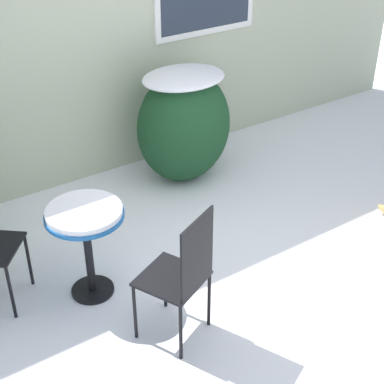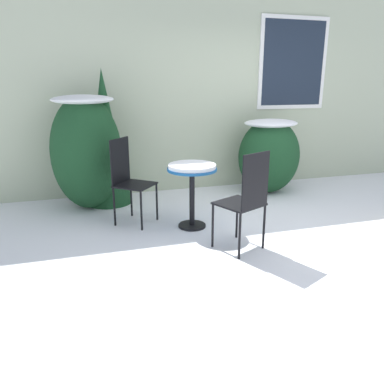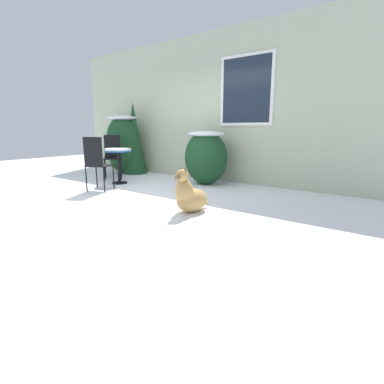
# 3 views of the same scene
# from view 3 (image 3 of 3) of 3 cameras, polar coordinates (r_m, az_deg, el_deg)

# --- Properties ---
(ground_plane) EXTENTS (16.00, 16.00, 0.00)m
(ground_plane) POSITION_cam_3_polar(r_m,az_deg,el_deg) (5.60, -12.08, -0.24)
(ground_plane) COLOR white
(house_wall) EXTENTS (8.00, 0.10, 3.19)m
(house_wall) POSITION_cam_3_polar(r_m,az_deg,el_deg) (7.08, 1.75, 15.62)
(house_wall) COLOR #B2BC9E
(house_wall) RESTS_ON ground_plane
(shrub_left) EXTENTS (0.91, 0.87, 1.49)m
(shrub_left) POSITION_cam_3_polar(r_m,az_deg,el_deg) (8.11, -12.99, 9.02)
(shrub_left) COLOR #194223
(shrub_left) RESTS_ON ground_plane
(shrub_middle) EXTENTS (0.95, 0.75, 1.12)m
(shrub_middle) POSITION_cam_3_polar(r_m,az_deg,el_deg) (6.31, 2.63, 6.83)
(shrub_middle) COLOR #194223
(shrub_middle) RESTS_ON ground_plane
(evergreen_bush) EXTENTS (0.64, 0.64, 1.81)m
(evergreen_bush) POSITION_cam_3_polar(r_m,az_deg,el_deg) (8.01, -11.00, 9.97)
(evergreen_bush) COLOR #194223
(evergreen_bush) RESTS_ON ground_plane
(patio_table) EXTENTS (0.56, 0.56, 0.75)m
(patio_table) POSITION_cam_3_polar(r_m,az_deg,el_deg) (6.58, -13.86, 6.86)
(patio_table) COLOR black
(patio_table) RESTS_ON ground_plane
(patio_chair_near_table) EXTENTS (0.57, 0.57, 1.01)m
(patio_chair_near_table) POSITION_cam_3_polar(r_m,az_deg,el_deg) (7.34, -14.90, 6.85)
(patio_chair_near_table) COLOR black
(patio_chair_near_table) RESTS_ON ground_plane
(patio_chair_far_side) EXTENTS (0.53, 0.53, 1.01)m
(patio_chair_far_side) POSITION_cam_3_polar(r_m,az_deg,el_deg) (5.88, -17.67, 5.50)
(patio_chair_far_side) COLOR black
(patio_chair_far_side) RESTS_ON ground_plane
(dog) EXTENTS (0.40, 0.71, 0.65)m
(dog) POSITION_cam_3_polar(r_m,az_deg,el_deg) (4.20, -0.47, -0.87)
(dog) COLOR tan
(dog) RESTS_ON ground_plane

